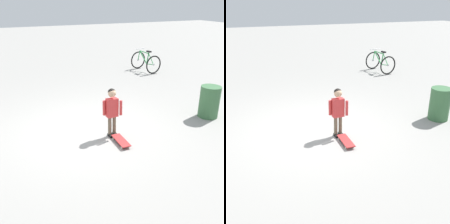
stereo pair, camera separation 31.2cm
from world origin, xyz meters
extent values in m
plane|color=gray|center=(0.00, 0.00, 0.00)|extent=(50.00, 50.00, 0.00)
cylinder|color=brown|center=(-0.46, -0.47, 0.24)|extent=(0.08, 0.08, 0.42)
cube|color=black|center=(-0.49, -0.47, 0.03)|extent=(0.16, 0.09, 0.05)
cylinder|color=brown|center=(-0.46, -0.36, 0.24)|extent=(0.08, 0.08, 0.42)
cube|color=black|center=(-0.49, -0.36, 0.03)|extent=(0.16, 0.09, 0.05)
cube|color=#D13838|center=(-0.46, -0.41, 0.65)|extent=(0.16, 0.25, 0.40)
cylinder|color=#D13838|center=(-0.55, -0.58, 0.65)|extent=(0.06, 0.06, 0.32)
cylinder|color=#D13838|center=(-0.41, -0.26, 0.65)|extent=(0.06, 0.06, 0.32)
sphere|color=tan|center=(-0.46, -0.41, 0.96)|extent=(0.17, 0.17, 0.17)
sphere|color=black|center=(-0.45, -0.41, 0.98)|extent=(0.16, 0.16, 0.16)
cube|color=#B22D2D|center=(-0.85, -0.44, 0.07)|extent=(0.58, 0.20, 0.02)
cube|color=#B7B7BC|center=(-1.05, -0.44, 0.05)|extent=(0.03, 0.11, 0.02)
cube|color=#B7B7BC|center=(-0.65, -0.45, 0.05)|extent=(0.03, 0.11, 0.02)
cylinder|color=beige|center=(-1.05, -0.51, 0.03)|extent=(0.06, 0.03, 0.06)
cylinder|color=beige|center=(-1.05, -0.36, 0.03)|extent=(0.06, 0.03, 0.06)
cylinder|color=beige|center=(-0.65, -0.52, 0.03)|extent=(0.06, 0.03, 0.06)
cylinder|color=beige|center=(-0.65, -0.37, 0.03)|extent=(0.06, 0.03, 0.06)
torus|color=black|center=(4.64, -3.92, 0.36)|extent=(0.13, 0.71, 0.71)
torus|color=black|center=(3.62, -4.03, 0.36)|extent=(0.13, 0.71, 0.71)
cylinder|color=#B7B7BC|center=(4.64, -3.92, 0.36)|extent=(0.07, 0.07, 0.06)
cylinder|color=#B7B7BC|center=(3.62, -4.03, 0.36)|extent=(0.07, 0.07, 0.06)
cylinder|color=green|center=(4.29, -3.96, 0.53)|extent=(0.52, 0.10, 0.48)
cylinder|color=green|center=(4.24, -3.96, 0.75)|extent=(0.59, 0.10, 0.06)
cylinder|color=green|center=(4.00, -3.99, 0.54)|extent=(0.14, 0.06, 0.48)
cylinder|color=green|center=(3.84, -4.01, 0.33)|extent=(0.43, 0.08, 0.08)
cylinder|color=green|center=(3.79, -4.02, 0.55)|extent=(0.35, 0.07, 0.40)
cylinder|color=green|center=(4.59, -3.92, 0.56)|extent=(0.13, 0.05, 0.41)
cube|color=black|center=(3.95, -4.00, 0.82)|extent=(0.23, 0.12, 0.05)
cylinder|color=#B7B7BC|center=(4.54, -3.93, 0.84)|extent=(0.08, 0.46, 0.02)
cylinder|color=#38663D|center=(-0.51, -3.02, 0.39)|extent=(0.48, 0.48, 0.79)
camera|label=1|loc=(-5.23, 1.74, 2.75)|focal=43.64mm
camera|label=2|loc=(-5.35, 1.46, 2.75)|focal=43.64mm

